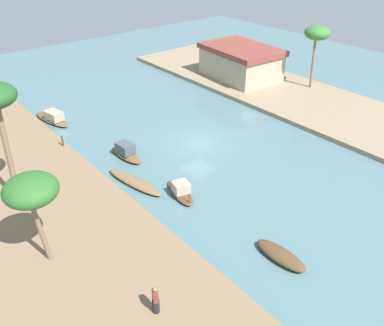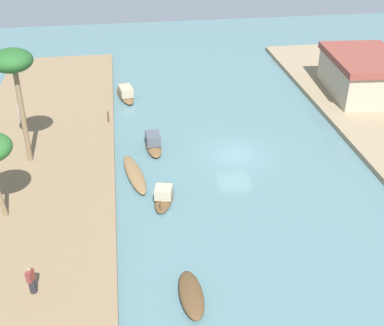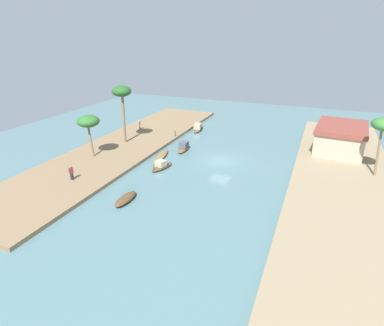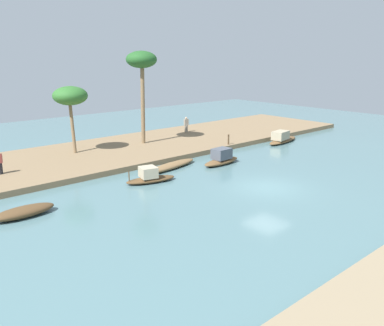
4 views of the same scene
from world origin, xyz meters
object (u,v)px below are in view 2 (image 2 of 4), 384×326
sampan_foreground (135,174)px  person_on_near_bank (32,281)px  person_by_mooring (21,114)px  mooring_post (108,117)px  riverside_building (363,74)px  sampan_near_left_bank (164,196)px  sampan_with_tall_canopy (125,93)px  sampan_upstream_small (153,143)px  palm_tree_left_near (13,65)px  sampan_open_hull (191,295)px

sampan_foreground → person_on_near_bank: (10.34, -5.38, 0.91)m
person_by_mooring → person_on_near_bank: bearing=-157.3°
mooring_post → riverside_building: bearing=96.7°
sampan_near_left_bank → mooring_post: mooring_post is taller
sampan_with_tall_canopy → person_by_mooring: 9.80m
sampan_upstream_small → palm_tree_left_near: bearing=-86.4°
palm_tree_left_near → riverside_building: bearing=105.8°
sampan_upstream_small → sampan_with_tall_canopy: size_ratio=0.75×
sampan_upstream_small → sampan_near_left_bank: sampan_upstream_small is taller
sampan_upstream_small → person_by_mooring: 11.64m
sampan_open_hull → person_by_mooring: (-20.56, -10.99, 0.87)m
sampan_foreground → sampan_open_hull: sampan_open_hull is taller
sampan_with_tall_canopy → mooring_post: bearing=-24.9°
sampan_upstream_small → person_by_mooring: size_ratio=2.33×
person_by_mooring → sampan_with_tall_canopy: bearing=-48.5°
person_on_near_bank → person_by_mooring: (-19.36, -3.37, 0.03)m
sampan_open_hull → riverside_building: 29.41m
sampan_open_hull → riverside_building: size_ratio=0.36×
sampan_foreground → riverside_building: (-10.69, 21.38, 2.00)m
person_on_near_bank → mooring_post: bearing=-167.3°
person_on_near_bank → sampan_with_tall_canopy: bearing=-168.2°
sampan_near_left_bank → sampan_with_tall_canopy: bearing=-159.6°
person_on_near_bank → mooring_post: person_on_near_bank is taller
person_on_near_bank → palm_tree_left_near: 14.55m
sampan_with_tall_canopy → sampan_upstream_small: bearing=0.2°
sampan_with_tall_canopy → palm_tree_left_near: palm_tree_left_near is taller
riverside_building → sampan_open_hull: bearing=-36.1°
sampan_upstream_small → person_on_near_bank: bearing=-30.0°
sampan_open_hull → person_on_near_bank: person_on_near_bank is taller
sampan_open_hull → person_by_mooring: bearing=-153.2°
person_on_near_bank → palm_tree_left_near: (-12.96, -1.79, 6.36)m
person_on_near_bank → riverside_building: bearing=152.1°
sampan_foreground → person_by_mooring: size_ratio=3.39×
sampan_upstream_small → sampan_foreground: sampan_upstream_small is taller
person_on_near_bank → sampan_foreground: bearing=176.5°
sampan_open_hull → person_on_near_bank: size_ratio=2.08×
sampan_open_hull → sampan_with_tall_canopy: size_ratio=0.67×
sampan_near_left_bank → sampan_upstream_small: bearing=-165.0°
sampan_upstream_small → palm_tree_left_near: palm_tree_left_near is taller
sampan_upstream_small → sampan_open_hull: (15.27, 0.64, -0.19)m
sampan_foreground → sampan_near_left_bank: size_ratio=1.50×
sampan_near_left_bank → person_on_near_bank: bearing=-30.7°
riverside_building → person_on_near_bank: bearing=-47.3°
sampan_open_hull → person_on_near_bank: bearing=-100.3°
sampan_upstream_small → sampan_open_hull: sampan_upstream_small is taller
mooring_post → palm_tree_left_near: size_ratio=0.11×
sampan_with_tall_canopy → person_on_near_bank: (24.06, -5.20, 0.69)m
palm_tree_left_near → riverside_building: 30.13m
mooring_post → palm_tree_left_near: bearing=-45.5°
sampan_near_left_bank → mooring_post: (-11.08, -3.46, 0.49)m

